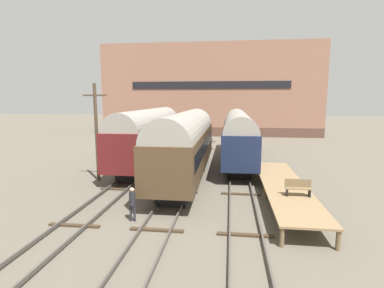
% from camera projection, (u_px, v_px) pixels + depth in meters
% --- Properties ---
extents(ground_plane, '(200.00, 200.00, 0.00)m').
position_uv_depth(ground_plane, '(169.00, 208.00, 17.18)').
color(ground_plane, '#60594C').
extents(track_left, '(2.60, 60.00, 0.26)m').
position_uv_depth(track_left, '(100.00, 203.00, 17.67)').
color(track_left, '#4C4742').
rests_on(track_left, ground).
extents(track_middle, '(2.60, 60.00, 0.26)m').
position_uv_depth(track_middle, '(169.00, 206.00, 17.16)').
color(track_middle, '#4C4742').
rests_on(track_middle, ground).
extents(track_right, '(2.60, 60.00, 0.26)m').
position_uv_depth(track_right, '(243.00, 209.00, 16.64)').
color(track_right, '#4C4742').
rests_on(track_right, ground).
extents(train_car_navy, '(2.86, 17.90, 4.99)m').
position_uv_depth(train_car_navy, '(238.00, 133.00, 29.70)').
color(train_car_navy, black).
rests_on(train_car_navy, ground).
extents(train_car_brown, '(3.12, 15.60, 5.26)m').
position_uv_depth(train_car_brown, '(186.00, 142.00, 22.96)').
color(train_car_brown, black).
rests_on(train_car_brown, ground).
extents(train_car_maroon, '(3.01, 15.54, 5.29)m').
position_uv_depth(train_car_maroon, '(148.00, 134.00, 27.86)').
color(train_car_maroon, black).
rests_on(train_car_maroon, ground).
extents(station_platform, '(2.57, 12.94, 0.97)m').
position_uv_depth(station_platform, '(284.00, 185.00, 18.64)').
color(station_platform, '#8C704C').
rests_on(station_platform, ground).
extents(bench, '(1.40, 0.40, 0.91)m').
position_uv_depth(bench, '(298.00, 187.00, 16.35)').
color(bench, brown).
rests_on(bench, station_platform).
extents(person_worker, '(0.32, 0.32, 1.79)m').
position_uv_depth(person_worker, '(132.00, 201.00, 15.23)').
color(person_worker, '#282833').
rests_on(person_worker, ground).
extents(utility_pole, '(1.80, 0.24, 7.37)m').
position_uv_depth(utility_pole, '(96.00, 131.00, 22.50)').
color(utility_pole, '#473828').
rests_on(utility_pole, ground).
extents(warehouse_building, '(37.00, 11.34, 15.38)m').
position_uv_depth(warehouse_building, '(211.00, 91.00, 54.51)').
color(warehouse_building, brown).
rests_on(warehouse_building, ground).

